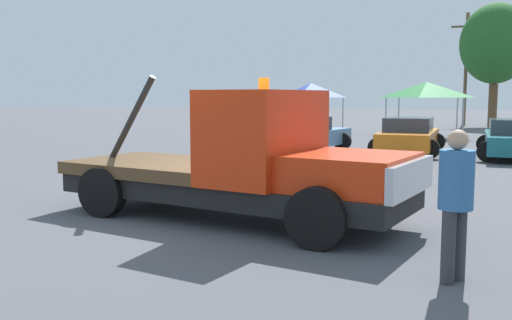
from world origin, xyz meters
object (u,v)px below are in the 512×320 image
at_px(canopy_tent_green, 426,90).
at_px(tree_left, 495,44).
at_px(utility_pole, 466,66).
at_px(parked_car_skyblue, 303,135).
at_px(canopy_tent_blue, 311,90).
at_px(tow_truck, 249,166).
at_px(parked_car_orange, 409,136).
at_px(person_near_truck, 456,195).

height_order(canopy_tent_green, tree_left, tree_left).
xyz_separation_m(canopy_tent_green, utility_pole, (0.73, 13.83, 1.85)).
bearing_deg(tree_left, utility_pole, 142.31).
relative_size(parked_car_skyblue, canopy_tent_blue, 1.68).
xyz_separation_m(canopy_tent_blue, canopy_tent_green, (6.38, -0.52, 0.00)).
xyz_separation_m(tow_truck, parked_car_orange, (0.49, 12.66, -0.30)).
relative_size(parked_car_skyblue, canopy_tent_green, 1.45).
distance_m(tow_truck, parked_car_orange, 12.67).
distance_m(parked_car_orange, canopy_tent_blue, 11.92).
bearing_deg(canopy_tent_blue, person_near_truck, -67.23).
distance_m(canopy_tent_blue, canopy_tent_green, 6.40).
bearing_deg(canopy_tent_green, parked_car_skyblue, -106.52).
xyz_separation_m(tow_truck, canopy_tent_blue, (-6.58, 22.09, 1.47)).
relative_size(person_near_truck, tree_left, 0.21).
distance_m(person_near_truck, parked_car_skyblue, 14.95).
relative_size(canopy_tent_green, utility_pole, 0.43).
bearing_deg(tree_left, tow_truck, -94.21).
bearing_deg(person_near_truck, tree_left, -61.01).
xyz_separation_m(parked_car_skyblue, canopy_tent_blue, (-3.38, 10.64, 1.76)).
bearing_deg(parked_car_orange, utility_pole, -3.53).
xyz_separation_m(parked_car_skyblue, parked_car_orange, (3.69, 1.21, -0.00)).
distance_m(tow_truck, canopy_tent_green, 21.61).
distance_m(tow_truck, canopy_tent_blue, 23.09).
relative_size(tow_truck, parked_car_skyblue, 1.30).
distance_m(parked_car_skyblue, utility_pole, 24.50).
bearing_deg(canopy_tent_blue, parked_car_skyblue, -72.36).
height_order(person_near_truck, canopy_tent_green, canopy_tent_green).
relative_size(tow_truck, person_near_truck, 3.70).
bearing_deg(parked_car_orange, parked_car_skyblue, 104.73).
bearing_deg(tow_truck, parked_car_skyblue, 112.30).
bearing_deg(parked_car_orange, person_near_truck, -171.78).
height_order(tow_truck, canopy_tent_green, canopy_tent_green).
relative_size(tow_truck, parked_car_orange, 1.34).
bearing_deg(parked_car_skyblue, canopy_tent_blue, 24.92).
bearing_deg(parked_car_skyblue, utility_pole, -1.57).
bearing_deg(person_near_truck, parked_car_orange, -50.96).
height_order(canopy_tent_blue, utility_pole, utility_pole).
distance_m(person_near_truck, parked_car_orange, 14.88).
relative_size(parked_car_orange, canopy_tent_green, 1.41).
bearing_deg(parked_car_orange, canopy_tent_blue, 33.44).
height_order(tow_truck, person_near_truck, tow_truck).
distance_m(canopy_tent_green, utility_pole, 13.97).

